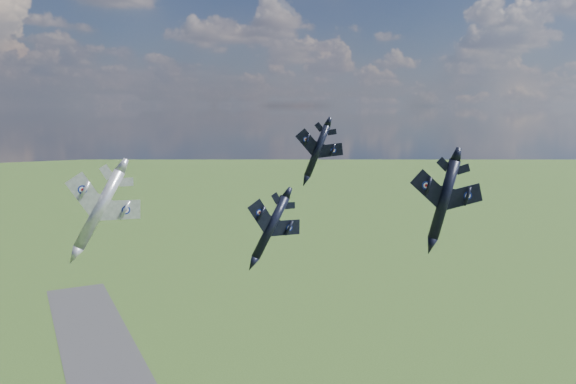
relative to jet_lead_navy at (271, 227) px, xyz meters
name	(u,v)px	position (x,y,z in m)	size (l,w,h in m)	color
jet_lead_navy	(271,227)	(0.00, 0.00, 0.00)	(9.10, 12.68, 2.62)	black
jet_right_navy	(444,200)	(15.90, -16.19, 5.09)	(9.77, 13.62, 2.82)	black
jet_high_navy	(317,151)	(20.33, 23.34, 8.10)	(9.98, 13.91, 2.88)	black
jet_left_silver	(99,209)	(-22.26, -0.33, 4.42)	(9.95, 13.87, 2.87)	gray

